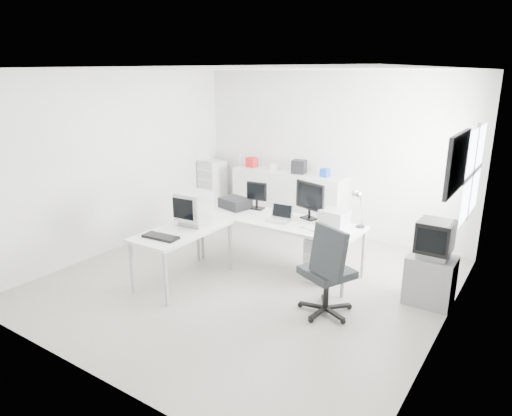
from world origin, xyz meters
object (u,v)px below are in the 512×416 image
Objects in this scene: laser_printer at (334,217)px; tv_cabinet at (430,280)px; office_chair at (327,268)px; crt_monitor at (194,208)px; filing_cabinet at (213,189)px; lcd_monitor_small at (257,196)px; crt_tv at (435,240)px; lcd_monitor_large at (310,201)px; laptop at (279,214)px; sideboard at (288,201)px; main_desk at (279,244)px; drawer_pedestal at (324,258)px; side_desk at (184,255)px; inkjet_printer at (235,203)px.

tv_cabinet is (1.35, -0.10, -0.55)m from laser_printer.
office_chair is at bearing -63.92° from laser_printer.
office_chair is 1.37m from tv_cabinet.
crt_monitor is 2.82m from filing_cabinet.
filing_cabinet reaches higher than laser_printer.
crt_tv is (2.65, -0.13, -0.12)m from lcd_monitor_small.
lcd_monitor_large is at bearing -178.93° from laser_printer.
laptop is at bearing -37.68° from lcd_monitor_small.
crt_monitor is 0.80× the size of tv_cabinet.
office_chair is 3.09m from sideboard.
laptop is at bearing -63.43° from main_desk.
crt_tv is at bearing 2.24° from laptop.
crt_tv is (0.96, 0.94, 0.25)m from office_chair.
drawer_pedestal is at bearing -16.52° from lcd_monitor_small.
laser_printer reaches higher than main_desk.
side_desk is at bearing -157.48° from crt_tv.
drawer_pedestal is (1.55, 1.15, -0.08)m from side_desk.
laptop is at bearing 48.01° from side_desk.
tv_cabinet is 0.29× the size of sideboard.
tv_cabinet is at bearing 13.33° from lcd_monitor_large.
sideboard is (-2.87, 1.49, 0.23)m from tv_cabinet.
sideboard reaches higher than inkjet_printer.
inkjet_printer is 0.39× the size of filing_cabinet.
side_desk is 2.31× the size of tv_cabinet.
lcd_monitor_small is at bearing 170.91° from drawer_pedestal.
crt_monitor is at bearing -112.68° from lcd_monitor_small.
laser_printer is 0.30× the size of office_chair.
lcd_monitor_large reaches higher than laser_printer.
lcd_monitor_small is at bearing -33.41° from filing_cabinet.
lcd_monitor_large is at bearing -7.43° from lcd_monitor_small.
laser_printer is (1.60, 0.12, 0.02)m from inkjet_printer.
side_desk is 1.43m from laptop.
crt_tv reaches higher than tv_cabinet.
tv_cabinet is 3.24m from sideboard.
sideboard is (-1.12, 1.37, -0.49)m from lcd_monitor_large.
crt_monitor reaches higher than side_desk.
drawer_pedestal is 0.58m from laser_printer.
inkjet_printer reaches higher than drawer_pedestal.
main_desk is at bearing 52.31° from side_desk.
laser_printer is at bearing 20.58° from laptop.
inkjet_printer is 1.55m from sideboard.
main_desk is 1.39m from side_desk.
filing_cabinet is at bearing 119.06° from crt_monitor.
filing_cabinet is at bearing 155.39° from drawer_pedestal.
office_chair reaches higher than side_desk.
filing_cabinet is at bearing 139.17° from lcd_monitor_small.
main_desk is 5.87× the size of lcd_monitor_small.
crt_monitor reaches higher than crt_tv.
laptop is 0.60× the size of tv_cabinet.
lcd_monitor_small is 2.73m from tv_cabinet.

